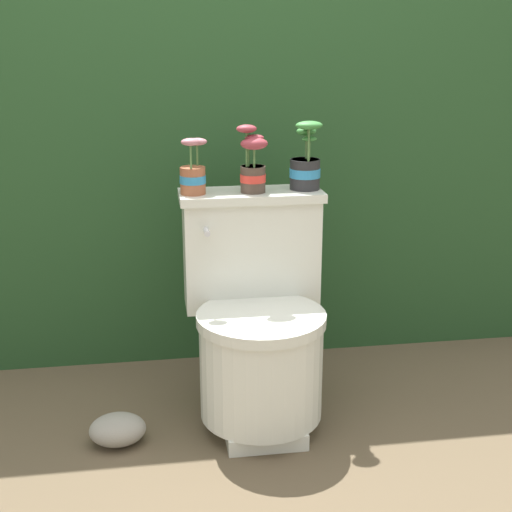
{
  "coord_description": "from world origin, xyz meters",
  "views": [
    {
      "loc": [
        -0.25,
        -2.12,
        1.31
      ],
      "look_at": [
        0.1,
        0.14,
        0.59
      ],
      "focal_mm": 50.0,
      "sensor_mm": 36.0,
      "label": 1
    }
  ],
  "objects_px": {
    "potted_plant_midleft": "(253,166)",
    "potted_plant_middle": "(306,165)",
    "toilet": "(258,327)",
    "potted_plant_left": "(193,174)",
    "garden_stone": "(118,429)"
  },
  "relations": [
    {
      "from": "potted_plant_midleft",
      "to": "potted_plant_middle",
      "type": "height_order",
      "value": "potted_plant_middle"
    },
    {
      "from": "toilet",
      "to": "potted_plant_midleft",
      "type": "xyz_separation_m",
      "value": [
        0.0,
        0.13,
        0.53
      ]
    },
    {
      "from": "potted_plant_left",
      "to": "toilet",
      "type": "bearing_deg",
      "value": -35.43
    },
    {
      "from": "potted_plant_middle",
      "to": "garden_stone",
      "type": "xyz_separation_m",
      "value": [
        -0.68,
        -0.26,
        -0.82
      ]
    },
    {
      "from": "potted_plant_left",
      "to": "potted_plant_middle",
      "type": "bearing_deg",
      "value": 2.45
    },
    {
      "from": "toilet",
      "to": "garden_stone",
      "type": "distance_m",
      "value": 0.58
    },
    {
      "from": "toilet",
      "to": "potted_plant_middle",
      "type": "height_order",
      "value": "potted_plant_middle"
    },
    {
      "from": "potted_plant_midleft",
      "to": "potted_plant_middle",
      "type": "xyz_separation_m",
      "value": [
        0.19,
        0.03,
        -0.01
      ]
    },
    {
      "from": "potted_plant_midleft",
      "to": "potted_plant_middle",
      "type": "distance_m",
      "value": 0.19
    },
    {
      "from": "potted_plant_left",
      "to": "potted_plant_middle",
      "type": "xyz_separation_m",
      "value": [
        0.39,
        0.02,
        0.02
      ]
    },
    {
      "from": "potted_plant_left",
      "to": "potted_plant_midleft",
      "type": "distance_m",
      "value": 0.2
    },
    {
      "from": "potted_plant_middle",
      "to": "garden_stone",
      "type": "bearing_deg",
      "value": -158.99
    },
    {
      "from": "potted_plant_left",
      "to": "potted_plant_midleft",
      "type": "relative_size",
      "value": 0.84
    },
    {
      "from": "toilet",
      "to": "potted_plant_midleft",
      "type": "height_order",
      "value": "potted_plant_midleft"
    },
    {
      "from": "potted_plant_midleft",
      "to": "toilet",
      "type": "bearing_deg",
      "value": -91.12
    }
  ]
}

